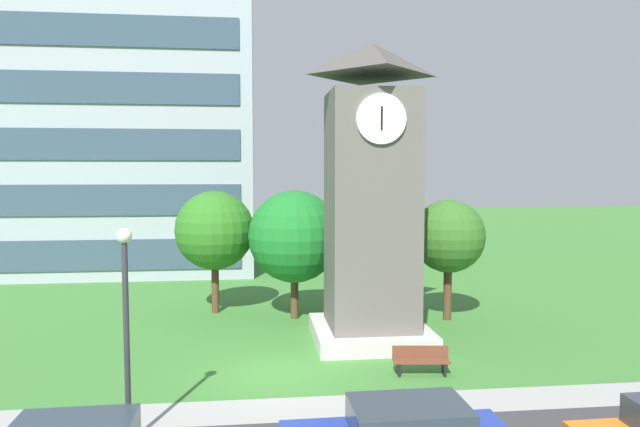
# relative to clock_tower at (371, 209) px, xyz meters

# --- Properties ---
(ground_plane) EXTENTS (160.00, 160.00, 0.00)m
(ground_plane) POSITION_rel_clock_tower_xyz_m (-3.64, -3.10, -5.03)
(ground_plane) COLOR #3D7A33
(kerb_strip) EXTENTS (120.00, 1.60, 0.01)m
(kerb_strip) POSITION_rel_clock_tower_xyz_m (-3.64, -6.00, -5.03)
(kerb_strip) COLOR #9E9E99
(kerb_strip) RESTS_ON ground
(office_building) EXTENTS (18.27, 14.45, 22.40)m
(office_building) POSITION_rel_clock_tower_xyz_m (-13.57, 20.23, 6.17)
(office_building) COLOR #9EA8B2
(office_building) RESTS_ON ground
(clock_tower) EXTENTS (4.30, 4.30, 11.20)m
(clock_tower) POSITION_rel_clock_tower_xyz_m (0.00, 0.00, 0.00)
(clock_tower) COLOR #605B56
(clock_tower) RESTS_ON ground
(park_bench) EXTENTS (1.84, 0.69, 0.88)m
(park_bench) POSITION_rel_clock_tower_xyz_m (0.88, -3.77, -4.57)
(park_bench) COLOR brown
(park_bench) RESTS_ON ground
(street_lamp) EXTENTS (0.36, 0.36, 5.15)m
(street_lamp) POSITION_rel_clock_tower_xyz_m (-7.36, -7.51, -1.78)
(street_lamp) COLOR #333338
(street_lamp) RESTS_ON ground
(tree_by_building) EXTENTS (4.02, 4.02, 5.64)m
(tree_by_building) POSITION_rel_clock_tower_xyz_m (-2.64, 3.67, -1.42)
(tree_by_building) COLOR #513823
(tree_by_building) RESTS_ON ground
(tree_near_tower) EXTENTS (3.16, 3.16, 5.24)m
(tree_near_tower) POSITION_rel_clock_tower_xyz_m (3.96, 2.71, -1.39)
(tree_near_tower) COLOR #513823
(tree_near_tower) RESTS_ON ground
(tree_streetside) EXTENTS (3.58, 3.58, 5.58)m
(tree_streetside) POSITION_rel_clock_tower_xyz_m (-6.17, 5.12, -1.26)
(tree_streetside) COLOR #513823
(tree_streetside) RESTS_ON ground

